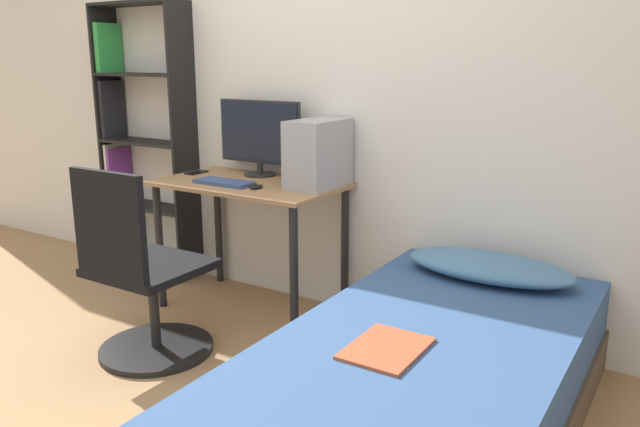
{
  "coord_description": "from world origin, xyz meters",
  "views": [
    {
      "loc": [
        1.86,
        -1.5,
        1.42
      ],
      "look_at": [
        0.43,
        0.77,
        0.75
      ],
      "focal_mm": 35.0,
      "sensor_mm": 36.0,
      "label": 1
    }
  ],
  "objects_px": {
    "bookshelf": "(138,148)",
    "bed": "(422,392)",
    "monitor": "(259,135)",
    "office_chair": "(143,287)",
    "keyboard": "(224,182)",
    "pc_tower": "(318,154)"
  },
  "relations": [
    {
      "from": "keyboard",
      "to": "monitor",
      "type": "bearing_deg",
      "value": 89.39
    },
    {
      "from": "office_chair",
      "to": "keyboard",
      "type": "distance_m",
      "value": 0.75
    },
    {
      "from": "office_chair",
      "to": "monitor",
      "type": "bearing_deg",
      "value": 90.68
    },
    {
      "from": "bed",
      "to": "pc_tower",
      "type": "relative_size",
      "value": 5.34
    },
    {
      "from": "bed",
      "to": "bookshelf",
      "type": "bearing_deg",
      "value": 160.08
    },
    {
      "from": "bookshelf",
      "to": "monitor",
      "type": "bearing_deg",
      "value": 0.35
    },
    {
      "from": "bookshelf",
      "to": "keyboard",
      "type": "xyz_separation_m",
      "value": [
        1.02,
        -0.31,
        -0.07
      ]
    },
    {
      "from": "monitor",
      "to": "keyboard",
      "type": "distance_m",
      "value": 0.39
    },
    {
      "from": "bookshelf",
      "to": "monitor",
      "type": "height_order",
      "value": "bookshelf"
    },
    {
      "from": "keyboard",
      "to": "office_chair",
      "type": "bearing_deg",
      "value": -88.66
    },
    {
      "from": "bookshelf",
      "to": "bed",
      "type": "relative_size",
      "value": 0.88
    },
    {
      "from": "bookshelf",
      "to": "bed",
      "type": "bearing_deg",
      "value": -19.92
    },
    {
      "from": "office_chair",
      "to": "bed",
      "type": "height_order",
      "value": "office_chair"
    },
    {
      "from": "bed",
      "to": "office_chair",
      "type": "bearing_deg",
      "value": -177.83
    },
    {
      "from": "bed",
      "to": "keyboard",
      "type": "xyz_separation_m",
      "value": [
        -1.43,
        0.58,
        0.55
      ]
    },
    {
      "from": "pc_tower",
      "to": "office_chair",
      "type": "bearing_deg",
      "value": -118.31
    },
    {
      "from": "monitor",
      "to": "bookshelf",
      "type": "bearing_deg",
      "value": -179.65
    },
    {
      "from": "bookshelf",
      "to": "monitor",
      "type": "distance_m",
      "value": 1.03
    },
    {
      "from": "monitor",
      "to": "pc_tower",
      "type": "xyz_separation_m",
      "value": [
        0.47,
        -0.1,
        -0.06
      ]
    },
    {
      "from": "office_chair",
      "to": "pc_tower",
      "type": "bearing_deg",
      "value": 61.69
    },
    {
      "from": "bookshelf",
      "to": "pc_tower",
      "type": "distance_m",
      "value": 1.49
    },
    {
      "from": "monitor",
      "to": "pc_tower",
      "type": "height_order",
      "value": "monitor"
    }
  ]
}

